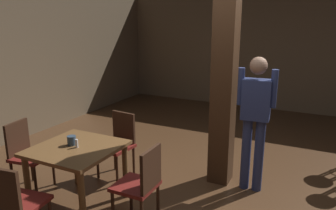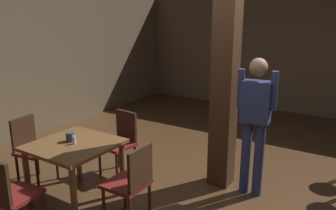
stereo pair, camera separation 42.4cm
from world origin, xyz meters
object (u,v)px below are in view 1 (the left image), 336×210
(salt_shaker, at_px, (77,143))
(standing_person, at_px, (255,115))
(dining_table, at_px, (77,157))
(chair_north, at_px, (119,141))
(chair_west, at_px, (26,152))
(chair_south, at_px, (15,202))
(napkin_cup, at_px, (72,140))
(chair_east, at_px, (142,182))

(salt_shaker, relative_size, standing_person, 0.06)
(dining_table, xyz_separation_m, chair_north, (-0.01, 0.84, -0.11))
(salt_shaker, bearing_deg, chair_west, 178.52)
(chair_west, bearing_deg, chair_north, 44.64)
(chair_south, height_order, napkin_cup, chair_south)
(chair_south, height_order, salt_shaker, chair_south)
(chair_west, xyz_separation_m, napkin_cup, (0.77, 0.01, 0.29))
(chair_south, height_order, chair_north, same)
(chair_east, relative_size, chair_south, 1.00)
(chair_south, bearing_deg, chair_east, 44.93)
(chair_south, xyz_separation_m, chair_west, (-0.87, 0.88, 0.00))
(chair_north, height_order, chair_west, same)
(salt_shaker, bearing_deg, standing_person, 37.13)
(chair_east, relative_size, salt_shaker, 9.09)
(napkin_cup, bearing_deg, standing_person, 34.79)
(standing_person, bearing_deg, chair_south, -128.49)
(dining_table, xyz_separation_m, chair_south, (0.02, -0.88, -0.11))
(dining_table, height_order, standing_person, standing_person)
(salt_shaker, height_order, standing_person, standing_person)
(chair_north, bearing_deg, dining_table, -89.24)
(chair_north, distance_m, chair_west, 1.19)
(chair_north, distance_m, salt_shaker, 0.90)
(chair_south, xyz_separation_m, chair_north, (-0.03, 1.72, 0.00))
(chair_west, bearing_deg, napkin_cup, 0.85)
(chair_north, bearing_deg, napkin_cup, -94.93)
(chair_south, relative_size, standing_person, 0.52)
(chair_north, bearing_deg, chair_west, -135.36)
(napkin_cup, bearing_deg, chair_east, -2.46)
(dining_table, height_order, chair_south, chair_south)
(salt_shaker, distance_m, standing_person, 2.16)
(chair_west, distance_m, standing_person, 2.93)
(dining_table, height_order, chair_east, chair_east)
(chair_south, bearing_deg, standing_person, 51.51)
(salt_shaker, bearing_deg, napkin_cup, 161.86)
(dining_table, distance_m, standing_person, 2.19)
(chair_east, height_order, chair_south, same)
(dining_table, height_order, salt_shaker, salt_shaker)
(chair_west, bearing_deg, standing_person, 26.18)
(chair_west, xyz_separation_m, salt_shaker, (0.88, -0.02, 0.28))
(dining_table, distance_m, salt_shaker, 0.18)
(standing_person, bearing_deg, chair_north, -165.88)
(salt_shaker, bearing_deg, chair_east, -0.47)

